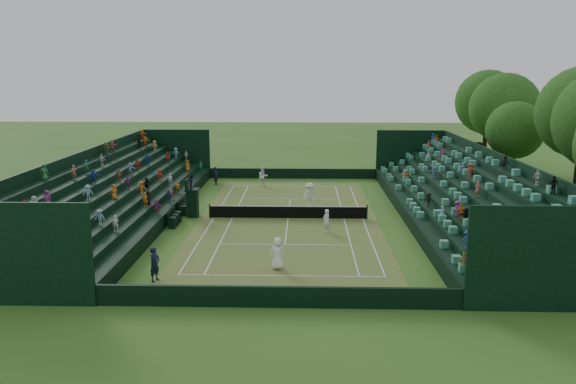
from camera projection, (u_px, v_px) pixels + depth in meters
name	position (u px, v px, depth m)	size (l,w,h in m)	color
ground	(288.00, 219.00, 41.28)	(160.00, 160.00, 0.00)	#325C1D
court_surface	(288.00, 218.00, 41.28)	(12.97, 26.77, 0.01)	#457E2A
perimeter_wall_north	(293.00, 174.00, 56.70)	(17.17, 0.20, 1.00)	black
perimeter_wall_south	(278.00, 297.00, 25.65)	(17.17, 0.20, 1.00)	black
perimeter_wall_east	(404.00, 213.00, 40.93)	(0.20, 31.77, 1.00)	black
perimeter_wall_west	(173.00, 211.00, 41.42)	(0.20, 31.77, 1.00)	black
north_grandstand	(463.00, 199.00, 40.59)	(6.60, 32.00, 4.90)	black
south_grandstand	(116.00, 197.00, 41.32)	(6.60, 32.00, 4.90)	black
tennis_net	(288.00, 212.00, 41.17)	(11.67, 0.10, 1.06)	black
scoreboard_tower	(471.00, 148.00, 55.74)	(2.00, 1.00, 3.70)	black
tree_row	(545.00, 115.00, 47.96)	(9.77, 37.81, 11.11)	black
umpire_chair	(192.00, 199.00, 41.50)	(1.01, 1.01, 3.16)	black
courtside_chairs	(180.00, 213.00, 41.12)	(0.51, 5.48, 1.10)	black
player_near_west	(278.00, 254.00, 30.53)	(0.87, 0.57, 1.78)	white
player_near_east	(326.00, 221.00, 37.58)	(0.59, 0.38, 1.61)	white
player_far_west	(263.00, 177.00, 52.59)	(0.92, 0.72, 1.89)	white
player_far_east	(310.00, 195.00, 44.31)	(1.31, 0.76, 2.03)	white
line_judge_north	(216.00, 176.00, 53.52)	(0.62, 0.41, 1.71)	black
line_judge_south	(155.00, 264.00, 28.79)	(0.66, 0.43, 1.82)	black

